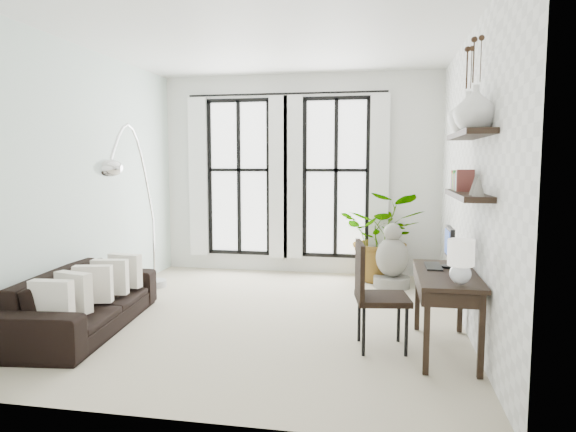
% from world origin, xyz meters
% --- Properties ---
extents(floor, '(5.00, 5.00, 0.00)m').
position_xyz_m(floor, '(0.00, 0.00, 0.00)').
color(floor, '#BEB497').
rests_on(floor, ground).
extents(ceiling, '(5.00, 5.00, 0.00)m').
position_xyz_m(ceiling, '(0.00, 0.00, 3.20)').
color(ceiling, white).
rests_on(ceiling, wall_back).
extents(wall_left, '(0.00, 5.00, 5.00)m').
position_xyz_m(wall_left, '(-2.25, 0.00, 1.60)').
color(wall_left, silver).
rests_on(wall_left, floor).
extents(wall_right, '(0.00, 5.00, 5.00)m').
position_xyz_m(wall_right, '(2.25, 0.00, 1.60)').
color(wall_right, white).
rests_on(wall_right, floor).
extents(wall_back, '(4.50, 0.00, 4.50)m').
position_xyz_m(wall_back, '(0.00, 2.50, 1.60)').
color(wall_back, white).
rests_on(wall_back, floor).
extents(windows, '(3.26, 0.13, 2.65)m').
position_xyz_m(windows, '(-0.20, 2.43, 1.56)').
color(windows, white).
rests_on(windows, wall_back).
extents(wall_shelves, '(0.25, 1.30, 0.60)m').
position_xyz_m(wall_shelves, '(2.11, -0.76, 1.73)').
color(wall_shelves, black).
rests_on(wall_shelves, wall_right).
extents(sofa, '(1.09, 2.26, 0.64)m').
position_xyz_m(sofa, '(-1.80, -0.80, 0.32)').
color(sofa, black).
rests_on(sofa, floor).
extents(throw_pillows, '(0.40, 1.52, 0.40)m').
position_xyz_m(throw_pillows, '(-1.70, -0.80, 0.50)').
color(throw_pillows, white).
rests_on(throw_pillows, sofa).
extents(plant, '(1.37, 1.23, 1.37)m').
position_xyz_m(plant, '(1.37, 2.11, 0.68)').
color(plant, '#2D7228').
rests_on(plant, floor).
extents(desk, '(0.55, 1.30, 1.16)m').
position_xyz_m(desk, '(1.95, -0.84, 0.72)').
color(desk, black).
rests_on(desk, floor).
extents(desk_chair, '(0.56, 0.56, 1.04)m').
position_xyz_m(desk_chair, '(1.26, -0.83, 0.59)').
color(desk_chair, black).
rests_on(desk_chair, floor).
extents(arc_lamp, '(0.72, 2.18, 2.26)m').
position_xyz_m(arc_lamp, '(-1.70, 0.17, 1.76)').
color(arc_lamp, silver).
rests_on(arc_lamp, floor).
extents(buddha, '(0.52, 0.52, 0.93)m').
position_xyz_m(buddha, '(1.49, 1.70, 0.39)').
color(buddha, gray).
rests_on(buddha, floor).
extents(vase_a, '(0.37, 0.37, 0.38)m').
position_xyz_m(vase_a, '(2.11, -1.04, 2.27)').
color(vase_a, white).
rests_on(vase_a, shelf_upper).
extents(vase_b, '(0.37, 0.37, 0.38)m').
position_xyz_m(vase_b, '(2.11, -0.64, 2.27)').
color(vase_b, white).
rests_on(vase_b, shelf_upper).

